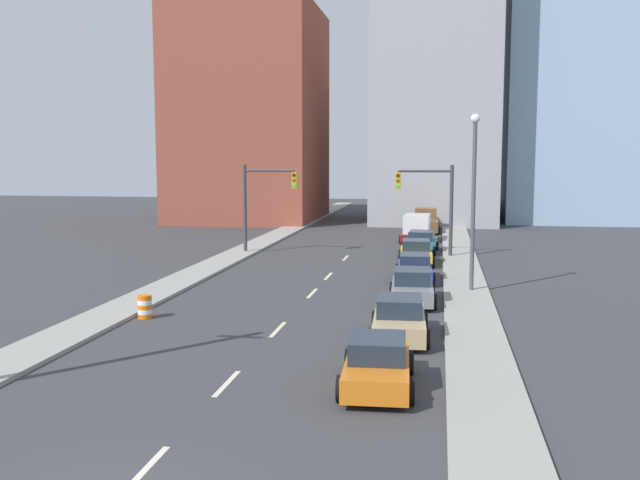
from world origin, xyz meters
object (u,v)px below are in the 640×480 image
Objects in this scene: sedan_yellow at (416,253)px; box_truck_maroon at (417,229)px; traffic_signal_left at (260,197)px; sedan_gray at (412,287)px; street_lamp at (474,190)px; traffic_signal_right at (435,198)px; sedan_tan at (399,319)px; pickup_truck_brown at (426,222)px; sedan_orange at (378,364)px; traffic_barrel at (145,307)px; sedan_blue at (415,268)px; sedan_teal at (421,243)px.

sedan_yellow is 0.81× the size of box_truck_maroon.
traffic_signal_left is 1.35× the size of sedan_gray.
street_lamp reaches higher than sedan_gray.
street_lamp reaches higher than traffic_signal_right.
sedan_tan is at bearing -94.28° from sedan_gray.
traffic_signal_right is 16.74m from pickup_truck_brown.
sedan_tan is 0.73× the size of pickup_truck_brown.
box_truck_maroon is at bearing -94.61° from pickup_truck_brown.
box_truck_maroon is at bearing 98.88° from street_lamp.
traffic_barrel is at bearing 142.00° from sedan_orange.
sedan_yellow is (-2.93, 9.01, -4.23)m from street_lamp.
sedan_tan is (-1.05, -21.32, -3.16)m from traffic_signal_right.
street_lamp is at bearing -81.21° from traffic_signal_right.
traffic_signal_left reaches higher than sedan_gray.
street_lamp is 21.40m from box_truck_maroon.
traffic_barrel is 0.17× the size of box_truck_maroon.
sedan_teal is at bearing 86.61° from sedan_blue.
sedan_teal is 6.48m from box_truck_maroon.
traffic_signal_right is at bearing 60.29° from traffic_barrel.
traffic_signal_left is 11.43m from sedan_teal.
street_lamp reaches higher than traffic_signal_left.
box_truck_maroon reaches higher than sedan_teal.
pickup_truck_brown is at bearing 93.23° from sedan_teal.
street_lamp is 1.85× the size of sedan_blue.
sedan_teal is at bearing -90.87° from pickup_truck_brown.
sedan_orange is 35.67m from box_truck_maroon.
sedan_gray is (0.51, 11.99, 0.03)m from sedan_orange.
traffic_barrel is 0.21× the size of sedan_tan.
box_truck_maroon reaches higher than sedan_gray.
sedan_orange is 29.22m from sedan_teal.
sedan_yellow is (0.28, 23.90, 0.01)m from sedan_orange.
street_lamp is (13.48, -12.06, 1.07)m from traffic_signal_left.
sedan_tan is at bearing -91.15° from pickup_truck_brown.
traffic_signal_left is 20.14m from traffic_barrel.
sedan_gray is 0.97× the size of sedan_blue.
street_lamp is 1.54× the size of box_truck_maroon.
sedan_gray is 23.69m from box_truck_maroon.
street_lamp reaches higher than box_truck_maroon.
street_lamp is at bearing 75.20° from sedan_orange.
pickup_truck_brown is (0.18, 19.48, 0.14)m from sedan_yellow.
pickup_truck_brown is at bearing 56.86° from traffic_signal_left.
sedan_tan is at bearing 84.36° from sedan_orange.
sedan_yellow is 5.32m from sedan_teal.
sedan_gray reaches higher than sedan_tan.
box_truck_maroon is (-3.25, 20.78, -3.92)m from street_lamp.
traffic_signal_left reaches higher than sedan_teal.
pickup_truck_brown is (0.17, 37.75, 0.13)m from sedan_tan.
sedan_tan is at bearing -93.57° from sedan_blue.
traffic_signal_left is 1.37× the size of sedan_orange.
street_lamp is 5.90m from sedan_blue.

